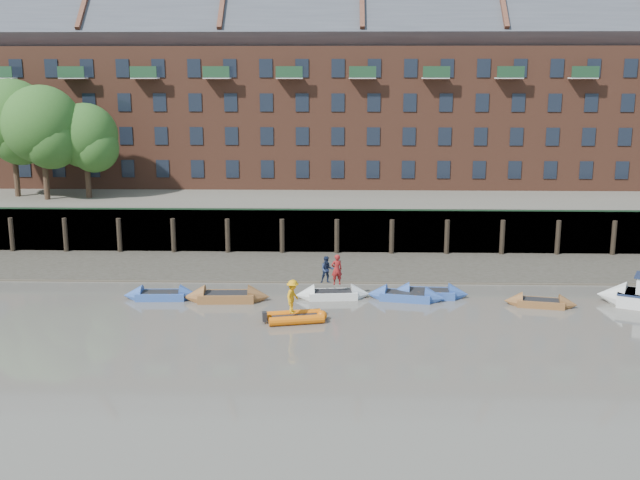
{
  "coord_description": "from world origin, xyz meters",
  "views": [
    {
      "loc": [
        -1.82,
        -31.54,
        12.76
      ],
      "look_at": [
        -2.97,
        12.0,
        3.2
      ],
      "focal_mm": 42.0,
      "sensor_mm": 36.0,
      "label": 1
    }
  ],
  "objects_px": {
    "rowboat_4": "(406,296)",
    "person_rib_crew": "(293,296)",
    "rowboat_5": "(429,293)",
    "rowboat_6": "(540,303)",
    "rib_tender": "(297,317)",
    "rowboat_3": "(333,294)",
    "rowboat_2": "(227,297)",
    "rowboat_1": "(161,295)",
    "person_rower_a": "(337,270)",
    "person_rower_b": "(327,270)"
  },
  "relations": [
    {
      "from": "rowboat_5",
      "to": "person_rower_b",
      "type": "distance_m",
      "value": 6.17
    },
    {
      "from": "rowboat_3",
      "to": "person_rib_crew",
      "type": "height_order",
      "value": "person_rib_crew"
    },
    {
      "from": "rowboat_1",
      "to": "person_rower_a",
      "type": "bearing_deg",
      "value": -0.39
    },
    {
      "from": "rowboat_4",
      "to": "person_rib_crew",
      "type": "relative_size",
      "value": 2.62
    },
    {
      "from": "rowboat_2",
      "to": "rowboat_3",
      "type": "bearing_deg",
      "value": 4.18
    },
    {
      "from": "rowboat_6",
      "to": "person_rower_b",
      "type": "height_order",
      "value": "person_rower_b"
    },
    {
      "from": "rowboat_3",
      "to": "rowboat_6",
      "type": "height_order",
      "value": "rowboat_3"
    },
    {
      "from": "rowboat_5",
      "to": "person_rib_crew",
      "type": "bearing_deg",
      "value": -145.14
    },
    {
      "from": "rowboat_1",
      "to": "person_rower_b",
      "type": "relative_size",
      "value": 2.76
    },
    {
      "from": "rowboat_2",
      "to": "rowboat_3",
      "type": "height_order",
      "value": "rowboat_2"
    },
    {
      "from": "rowboat_1",
      "to": "rowboat_5",
      "type": "height_order",
      "value": "rowboat_5"
    },
    {
      "from": "rowboat_2",
      "to": "person_rower_b",
      "type": "relative_size",
      "value": 3.13
    },
    {
      "from": "rowboat_6",
      "to": "person_rib_crew",
      "type": "distance_m",
      "value": 14.26
    },
    {
      "from": "rowboat_4",
      "to": "person_rower_b",
      "type": "xyz_separation_m",
      "value": [
        -4.6,
        0.48,
        1.43
      ]
    },
    {
      "from": "rowboat_1",
      "to": "rowboat_6",
      "type": "bearing_deg",
      "value": -4.53
    },
    {
      "from": "rowboat_2",
      "to": "rowboat_4",
      "type": "relative_size",
      "value": 1.07
    },
    {
      "from": "rowboat_3",
      "to": "rowboat_4",
      "type": "xyz_separation_m",
      "value": [
        4.25,
        -0.24,
        0.01
      ]
    },
    {
      "from": "rib_tender",
      "to": "person_rower_a",
      "type": "height_order",
      "value": "person_rower_a"
    },
    {
      "from": "rowboat_4",
      "to": "rowboat_5",
      "type": "distance_m",
      "value": 1.51
    },
    {
      "from": "rowboat_2",
      "to": "person_rower_a",
      "type": "relative_size",
      "value": 2.8
    },
    {
      "from": "person_rower_b",
      "to": "rowboat_6",
      "type": "bearing_deg",
      "value": -16.66
    },
    {
      "from": "rowboat_5",
      "to": "rowboat_6",
      "type": "bearing_deg",
      "value": -11.27
    },
    {
      "from": "rowboat_6",
      "to": "rowboat_5",
      "type": "bearing_deg",
      "value": 176.5
    },
    {
      "from": "person_rower_a",
      "to": "person_rower_b",
      "type": "height_order",
      "value": "person_rower_a"
    },
    {
      "from": "rowboat_1",
      "to": "person_rib_crew",
      "type": "bearing_deg",
      "value": -28.97
    },
    {
      "from": "person_rib_crew",
      "to": "rowboat_5",
      "type": "bearing_deg",
      "value": -39.97
    },
    {
      "from": "person_rower_a",
      "to": "rowboat_6",
      "type": "bearing_deg",
      "value": 157.25
    },
    {
      "from": "rowboat_4",
      "to": "rowboat_6",
      "type": "relative_size",
      "value": 1.13
    },
    {
      "from": "person_rower_b",
      "to": "rowboat_2",
      "type": "bearing_deg",
      "value": 179.87
    },
    {
      "from": "rib_tender",
      "to": "person_rib_crew",
      "type": "height_order",
      "value": "person_rib_crew"
    },
    {
      "from": "rowboat_5",
      "to": "rib_tender",
      "type": "distance_m",
      "value": 8.8
    },
    {
      "from": "rowboat_1",
      "to": "person_rower_b",
      "type": "height_order",
      "value": "person_rower_b"
    },
    {
      "from": "rowboat_1",
      "to": "person_rib_crew",
      "type": "relative_size",
      "value": 2.48
    },
    {
      "from": "person_rower_a",
      "to": "rowboat_1",
      "type": "bearing_deg",
      "value": -14.95
    },
    {
      "from": "rowboat_2",
      "to": "rowboat_3",
      "type": "xyz_separation_m",
      "value": [
        6.15,
        0.73,
        -0.03
      ]
    },
    {
      "from": "rowboat_1",
      "to": "person_rower_a",
      "type": "distance_m",
      "value": 10.38
    },
    {
      "from": "rowboat_3",
      "to": "person_rower_a",
      "type": "xyz_separation_m",
      "value": [
        0.23,
        -0.08,
        1.54
      ]
    },
    {
      "from": "person_rower_b",
      "to": "rowboat_5",
      "type": "bearing_deg",
      "value": -8.75
    },
    {
      "from": "rowboat_3",
      "to": "person_rib_crew",
      "type": "relative_size",
      "value": 2.51
    },
    {
      "from": "rowboat_2",
      "to": "rib_tender",
      "type": "height_order",
      "value": "rowboat_2"
    },
    {
      "from": "rowboat_2",
      "to": "person_rib_crew",
      "type": "xyz_separation_m",
      "value": [
        4.08,
        -3.69,
        1.16
      ]
    },
    {
      "from": "rowboat_3",
      "to": "rib_tender",
      "type": "height_order",
      "value": "rowboat_3"
    },
    {
      "from": "rowboat_5",
      "to": "rowboat_6",
      "type": "relative_size",
      "value": 1.13
    },
    {
      "from": "rowboat_3",
      "to": "rowboat_6",
      "type": "distance_m",
      "value": 11.85
    },
    {
      "from": "rowboat_2",
      "to": "rowboat_5",
      "type": "height_order",
      "value": "rowboat_2"
    },
    {
      "from": "rowboat_4",
      "to": "rowboat_5",
      "type": "bearing_deg",
      "value": 33.09
    },
    {
      "from": "rowboat_5",
      "to": "person_rib_crew",
      "type": "relative_size",
      "value": 2.61
    },
    {
      "from": "rowboat_2",
      "to": "person_rower_b",
      "type": "bearing_deg",
      "value": 6.9
    },
    {
      "from": "rowboat_5",
      "to": "person_rib_crew",
      "type": "xyz_separation_m",
      "value": [
        -7.73,
        -4.74,
        1.18
      ]
    },
    {
      "from": "rowboat_4",
      "to": "rib_tender",
      "type": "distance_m",
      "value": 7.32
    }
  ]
}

